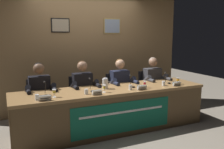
# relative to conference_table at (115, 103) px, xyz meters

# --- Properties ---
(ground_plane) EXTENTS (12.00, 12.00, 0.00)m
(ground_plane) POSITION_rel_conference_table_xyz_m (-0.00, 0.12, -0.52)
(ground_plane) COLOR gray
(wall_back_panelled) EXTENTS (4.65, 0.14, 2.60)m
(wall_back_panelled) POSITION_rel_conference_table_xyz_m (-0.00, 1.48, 0.78)
(wall_back_panelled) COLOR #937047
(wall_back_panelled) RESTS_ON ground_plane
(conference_table) EXTENTS (3.45, 0.86, 0.75)m
(conference_table) POSITION_rel_conference_table_xyz_m (0.00, 0.00, 0.00)
(conference_table) COLOR olive
(conference_table) RESTS_ON ground_plane
(chair_far_left) EXTENTS (0.44, 0.45, 0.89)m
(chair_far_left) POSITION_rel_conference_table_xyz_m (-1.18, 0.73, -0.09)
(chair_far_left) COLOR black
(chair_far_left) RESTS_ON ground_plane
(panelist_far_left) EXTENTS (0.51, 0.48, 1.22)m
(panelist_far_left) POSITION_rel_conference_table_xyz_m (-1.18, 0.53, 0.19)
(panelist_far_left) COLOR black
(panelist_far_left) RESTS_ON ground_plane
(nameplate_far_left) EXTENTS (0.18, 0.06, 0.08)m
(nameplate_far_left) POSITION_rel_conference_table_xyz_m (-1.22, -0.22, 0.27)
(nameplate_far_left) COLOR white
(nameplate_far_left) RESTS_ON conference_table
(juice_glass_far_left) EXTENTS (0.06, 0.06, 0.12)m
(juice_glass_far_left) POSITION_rel_conference_table_xyz_m (-1.05, -0.07, 0.32)
(juice_glass_far_left) COLOR white
(juice_glass_far_left) RESTS_ON conference_table
(water_cup_far_left) EXTENTS (0.06, 0.06, 0.08)m
(water_cup_far_left) POSITION_rel_conference_table_xyz_m (-1.32, -0.14, 0.27)
(water_cup_far_left) COLOR silver
(water_cup_far_left) RESTS_ON conference_table
(microphone_far_left) EXTENTS (0.06, 0.17, 0.22)m
(microphone_far_left) POSITION_rel_conference_table_xyz_m (-1.16, 0.08, 0.31)
(microphone_far_left) COLOR black
(microphone_far_left) RESTS_ON conference_table
(chair_center_left) EXTENTS (0.44, 0.45, 0.89)m
(chair_center_left) POSITION_rel_conference_table_xyz_m (-0.39, 0.73, -0.09)
(chair_center_left) COLOR black
(chair_center_left) RESTS_ON ground_plane
(panelist_center_left) EXTENTS (0.51, 0.48, 1.22)m
(panelist_center_left) POSITION_rel_conference_table_xyz_m (-0.39, 0.53, 0.19)
(panelist_center_left) COLOR black
(panelist_center_left) RESTS_ON ground_plane
(nameplate_center_left) EXTENTS (0.16, 0.06, 0.08)m
(nameplate_center_left) POSITION_rel_conference_table_xyz_m (-0.41, -0.21, 0.27)
(nameplate_center_left) COLOR white
(nameplate_center_left) RESTS_ON conference_table
(juice_glass_center_left) EXTENTS (0.06, 0.06, 0.12)m
(juice_glass_center_left) POSITION_rel_conference_table_xyz_m (-0.24, -0.10, 0.32)
(juice_glass_center_left) COLOR white
(juice_glass_center_left) RESTS_ON conference_table
(water_cup_center_left) EXTENTS (0.06, 0.06, 0.08)m
(water_cup_center_left) POSITION_rel_conference_table_xyz_m (-0.55, -0.10, 0.27)
(water_cup_center_left) COLOR silver
(water_cup_center_left) RESTS_ON conference_table
(microphone_center_left) EXTENTS (0.06, 0.17, 0.22)m
(microphone_center_left) POSITION_rel_conference_table_xyz_m (-0.41, 0.06, 0.31)
(microphone_center_left) COLOR black
(microphone_center_left) RESTS_ON conference_table
(chair_center_right) EXTENTS (0.44, 0.45, 0.89)m
(chair_center_right) POSITION_rel_conference_table_xyz_m (0.39, 0.73, -0.09)
(chair_center_right) COLOR black
(chair_center_right) RESTS_ON ground_plane
(panelist_center_right) EXTENTS (0.51, 0.48, 1.22)m
(panelist_center_right) POSITION_rel_conference_table_xyz_m (0.39, 0.53, 0.19)
(panelist_center_right) COLOR black
(panelist_center_right) RESTS_ON ground_plane
(nameplate_center_right) EXTENTS (0.17, 0.06, 0.08)m
(nameplate_center_right) POSITION_rel_conference_table_xyz_m (0.43, -0.20, 0.27)
(nameplate_center_right) COLOR white
(nameplate_center_right) RESTS_ON conference_table
(juice_glass_center_right) EXTENTS (0.06, 0.06, 0.12)m
(juice_glass_center_right) POSITION_rel_conference_table_xyz_m (0.55, -0.09, 0.32)
(juice_glass_center_right) COLOR white
(juice_glass_center_right) RESTS_ON conference_table
(water_cup_center_right) EXTENTS (0.06, 0.06, 0.08)m
(water_cup_center_right) POSITION_rel_conference_table_xyz_m (0.24, -0.12, 0.27)
(water_cup_center_right) COLOR silver
(water_cup_center_right) RESTS_ON conference_table
(microphone_center_right) EXTENTS (0.06, 0.17, 0.22)m
(microphone_center_right) POSITION_rel_conference_table_xyz_m (0.37, 0.05, 0.31)
(microphone_center_right) COLOR black
(microphone_center_right) RESTS_ON conference_table
(chair_far_right) EXTENTS (0.44, 0.45, 0.89)m
(chair_far_right) POSITION_rel_conference_table_xyz_m (1.18, 0.73, -0.09)
(chair_far_right) COLOR black
(chair_far_right) RESTS_ON ground_plane
(panelist_far_right) EXTENTS (0.51, 0.48, 1.22)m
(panelist_far_right) POSITION_rel_conference_table_xyz_m (1.18, 0.53, 0.19)
(panelist_far_right) COLOR black
(panelist_far_right) RESTS_ON ground_plane
(nameplate_far_right) EXTENTS (0.16, 0.06, 0.08)m
(nameplate_far_right) POSITION_rel_conference_table_xyz_m (1.18, -0.20, 0.27)
(nameplate_far_right) COLOR white
(nameplate_far_right) RESTS_ON conference_table
(juice_glass_far_right) EXTENTS (0.06, 0.06, 0.12)m
(juice_glass_far_right) POSITION_rel_conference_table_xyz_m (1.31, -0.07, 0.32)
(juice_glass_far_right) COLOR white
(juice_glass_far_right) RESTS_ON conference_table
(water_cup_far_right) EXTENTS (0.06, 0.06, 0.08)m
(water_cup_far_right) POSITION_rel_conference_table_xyz_m (0.97, -0.07, 0.27)
(water_cup_far_right) COLOR silver
(water_cup_far_right) RESTS_ON conference_table
(microphone_far_right) EXTENTS (0.06, 0.17, 0.22)m
(microphone_far_right) POSITION_rel_conference_table_xyz_m (1.18, 0.07, 0.31)
(microphone_far_right) COLOR black
(microphone_far_right) RESTS_ON conference_table
(water_pitcher_central) EXTENTS (0.15, 0.10, 0.21)m
(water_pitcher_central) POSITION_rel_conference_table_xyz_m (-0.12, 0.13, 0.33)
(water_pitcher_central) COLOR silver
(water_pitcher_central) RESTS_ON conference_table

